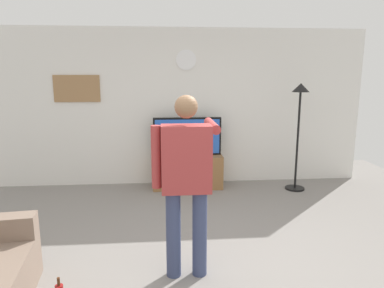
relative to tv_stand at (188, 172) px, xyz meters
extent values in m
plane|color=gray|center=(-0.06, -2.60, -0.28)|extent=(8.40, 8.40, 0.00)
cube|color=silver|center=(-0.06, 0.35, 1.07)|extent=(6.40, 0.10, 2.70)
cube|color=olive|center=(0.00, 0.00, 0.00)|extent=(1.18, 0.41, 0.57)
sphere|color=black|center=(0.00, -0.22, 0.03)|extent=(0.04, 0.04, 0.04)
cube|color=black|center=(0.00, 0.05, 0.61)|extent=(1.15, 0.06, 0.65)
cube|color=blue|center=(0.00, 0.02, 0.61)|extent=(1.09, 0.01, 0.59)
cylinder|color=white|center=(0.00, 0.29, 1.88)|extent=(0.34, 0.03, 0.34)
cube|color=#997047|center=(-1.84, 0.30, 1.41)|extent=(0.76, 0.04, 0.45)
cylinder|color=black|center=(1.82, -0.25, -0.27)|extent=(0.32, 0.32, 0.03)
cylinder|color=black|center=(1.82, -0.25, 0.55)|extent=(0.04, 0.04, 1.61)
cone|color=black|center=(1.82, -0.25, 1.43)|extent=(0.28, 0.28, 0.14)
cylinder|color=#384266|center=(-0.33, -2.67, 0.15)|extent=(0.14, 0.14, 0.86)
cylinder|color=#384266|center=(-0.07, -2.67, 0.15)|extent=(0.14, 0.14, 0.86)
cube|color=#A53838|center=(-0.20, -2.67, 0.89)|extent=(0.46, 0.22, 0.63)
sphere|color=#8C6647|center=(-0.20, -2.67, 1.37)|extent=(0.21, 0.21, 0.21)
cylinder|color=#A53838|center=(-0.47, -2.67, 0.91)|extent=(0.09, 0.09, 0.58)
cylinder|color=#A53838|center=(0.08, -2.38, 1.15)|extent=(0.09, 0.58, 0.09)
cube|color=white|center=(0.08, -2.06, 1.15)|extent=(0.04, 0.12, 0.04)
cylinder|color=#4C2814|center=(-1.28, -3.13, -0.01)|extent=(0.02, 0.02, 0.07)
camera|label=1|loc=(-0.40, -5.76, 1.66)|focal=32.63mm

